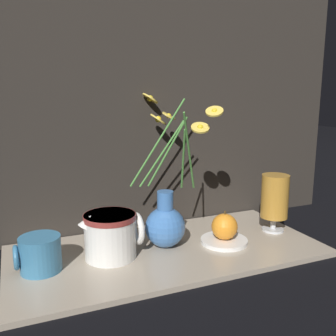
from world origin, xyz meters
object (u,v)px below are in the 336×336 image
Objects in this scene: ceramic_pitcher at (111,233)px; orange_fruit at (224,227)px; vase_with_flowers at (166,218)px; tea_glass at (275,198)px; yellow_mug at (39,253)px.

ceramic_pitcher is 1.95× the size of orange_fruit.
tea_glass is (0.31, -0.02, 0.02)m from vase_with_flowers.
ceramic_pitcher is at bearing -175.16° from vase_with_flowers.
orange_fruit is at bearing -5.95° from ceramic_pitcher.
yellow_mug is 0.16m from ceramic_pitcher.
orange_fruit is (0.28, -0.03, -0.01)m from ceramic_pitcher.
orange_fruit is at bearing -172.84° from tea_glass.
orange_fruit is (0.14, -0.04, -0.03)m from vase_with_flowers.
orange_fruit is (-0.17, -0.02, -0.05)m from tea_glass.
vase_with_flowers reaches higher than orange_fruit.
vase_with_flowers is at bearing 3.29° from yellow_mug.
yellow_mug is at bearing 179.71° from tea_glass.
vase_with_flowers is 5.04× the size of orange_fruit.
tea_glass reaches higher than yellow_mug.
vase_with_flowers reaches higher than tea_glass.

